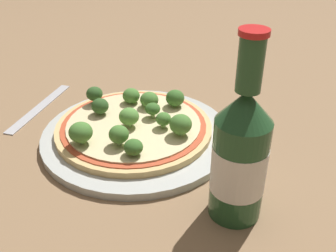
# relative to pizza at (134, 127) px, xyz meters

# --- Properties ---
(ground_plane) EXTENTS (3.00, 3.00, 0.00)m
(ground_plane) POSITION_rel_pizza_xyz_m (0.01, 0.01, -0.02)
(ground_plane) COLOR #846647
(plate) EXTENTS (0.30, 0.30, 0.01)m
(plate) POSITION_rel_pizza_xyz_m (0.01, -0.00, -0.01)
(plate) COLOR #B2B7B2
(plate) RESTS_ON ground_plane
(pizza) EXTENTS (0.24, 0.24, 0.01)m
(pizza) POSITION_rel_pizza_xyz_m (0.00, 0.00, 0.00)
(pizza) COLOR tan
(pizza) RESTS_ON plate
(broccoli_floret_0) EXTENTS (0.03, 0.03, 0.03)m
(broccoli_floret_0) POSITION_rel_pizza_xyz_m (0.08, 0.01, 0.03)
(broccoli_floret_0) COLOR #89A866
(broccoli_floret_0) RESTS_ON pizza
(broccoli_floret_1) EXTENTS (0.03, 0.03, 0.03)m
(broccoli_floret_1) POSITION_rel_pizza_xyz_m (0.02, 0.08, 0.02)
(broccoli_floret_1) COLOR #89A866
(broccoli_floret_1) RESTS_ON pizza
(broccoli_floret_2) EXTENTS (0.03, 0.03, 0.03)m
(broccoli_floret_2) POSITION_rel_pizza_xyz_m (-0.02, -0.09, 0.03)
(broccoli_floret_2) COLOR #89A866
(broccoli_floret_2) RESTS_ON pizza
(broccoli_floret_3) EXTENTS (0.02, 0.02, 0.02)m
(broccoli_floret_3) POSITION_rel_pizza_xyz_m (0.02, 0.03, 0.02)
(broccoli_floret_3) COLOR #89A866
(broccoli_floret_3) RESTS_ON pizza
(broccoli_floret_4) EXTENTS (0.03, 0.03, 0.03)m
(broccoli_floret_4) POSITION_rel_pizza_xyz_m (-0.01, 0.06, 0.02)
(broccoli_floret_4) COLOR #89A866
(broccoli_floret_4) RESTS_ON pizza
(broccoli_floret_5) EXTENTS (0.03, 0.03, 0.03)m
(broccoli_floret_5) POSITION_rel_pizza_xyz_m (-0.05, 0.05, 0.02)
(broccoli_floret_5) COLOR #89A866
(broccoli_floret_5) RESTS_ON pizza
(broccoli_floret_6) EXTENTS (0.03, 0.03, 0.03)m
(broccoli_floret_6) POSITION_rel_pizza_xyz_m (0.02, -0.06, 0.02)
(broccoli_floret_6) COLOR #89A866
(broccoli_floret_6) RESTS_ON pizza
(broccoli_floret_7) EXTENTS (0.03, 0.03, 0.02)m
(broccoli_floret_7) POSITION_rel_pizza_xyz_m (0.05, -0.07, 0.02)
(broccoli_floret_7) COLOR #89A866
(broccoli_floret_7) RESTS_ON pizza
(broccoli_floret_8) EXTENTS (0.03, 0.03, 0.03)m
(broccoli_floret_8) POSITION_rel_pizza_xyz_m (0.00, -0.01, 0.02)
(broccoli_floret_8) COLOR #89A866
(broccoli_floret_8) RESTS_ON pizza
(broccoli_floret_9) EXTENTS (0.03, 0.03, 0.03)m
(broccoli_floret_9) POSITION_rel_pizza_xyz_m (-0.06, -0.01, 0.02)
(broccoli_floret_9) COLOR #89A866
(broccoli_floret_9) RESTS_ON pizza
(broccoli_floret_10) EXTENTS (0.02, 0.02, 0.03)m
(broccoli_floret_10) POSITION_rel_pizza_xyz_m (0.05, 0.02, 0.02)
(broccoli_floret_10) COLOR #89A866
(broccoli_floret_10) RESTS_ON pizza
(broccoli_floret_11) EXTENTS (0.03, 0.03, 0.03)m
(broccoli_floret_11) POSITION_rel_pizza_xyz_m (-0.09, 0.01, 0.02)
(broccoli_floret_11) COLOR #89A866
(broccoli_floret_11) RESTS_ON pizza
(beer_bottle) EXTENTS (0.06, 0.06, 0.23)m
(beer_bottle) POSITION_rel_pizza_xyz_m (0.21, -0.06, 0.06)
(beer_bottle) COLOR #234C28
(beer_bottle) RESTS_ON ground_plane
(fork) EXTENTS (0.08, 0.18, 0.00)m
(fork) POSITION_rel_pizza_xyz_m (-0.20, -0.02, -0.02)
(fork) COLOR #B2B2B7
(fork) RESTS_ON ground_plane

